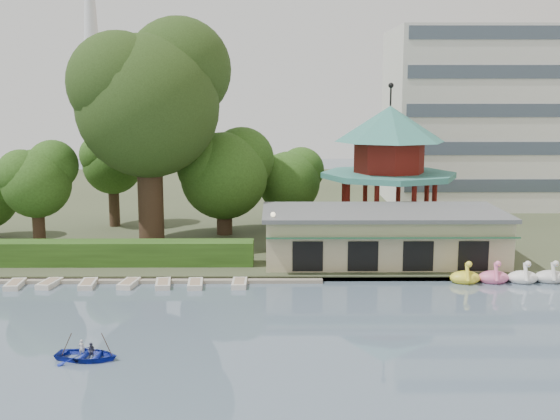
{
  "coord_description": "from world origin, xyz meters",
  "views": [
    {
      "loc": [
        1.65,
        -31.34,
        13.32
      ],
      "look_at": [
        2.0,
        18.0,
        5.0
      ],
      "focal_mm": 45.0,
      "sensor_mm": 36.0,
      "label": 1
    }
  ],
  "objects_px": {
    "big_tree": "(150,94)",
    "boathouse": "(382,235)",
    "pavilion": "(389,157)",
    "dock": "(84,280)",
    "rowboat_with_passengers": "(87,351)"
  },
  "relations": [
    {
      "from": "rowboat_with_passengers",
      "to": "dock",
      "type": "bearing_deg",
      "value": 105.58
    },
    {
      "from": "boathouse",
      "to": "rowboat_with_passengers",
      "type": "relative_size",
      "value": 3.83
    },
    {
      "from": "dock",
      "to": "rowboat_with_passengers",
      "type": "xyz_separation_m",
      "value": [
        4.14,
        -14.86,
        0.34
      ]
    },
    {
      "from": "dock",
      "to": "pavilion",
      "type": "bearing_deg",
      "value": 31.66
    },
    {
      "from": "big_tree",
      "to": "boathouse",
      "type": "bearing_deg",
      "value": -18.28
    },
    {
      "from": "pavilion",
      "to": "big_tree",
      "type": "relative_size",
      "value": 0.7
    },
    {
      "from": "big_tree",
      "to": "rowboat_with_passengers",
      "type": "bearing_deg",
      "value": -87.83
    },
    {
      "from": "dock",
      "to": "rowboat_with_passengers",
      "type": "relative_size",
      "value": 7.0
    },
    {
      "from": "boathouse",
      "to": "big_tree",
      "type": "relative_size",
      "value": 0.96
    },
    {
      "from": "boathouse",
      "to": "pavilion",
      "type": "xyz_separation_m",
      "value": [
        2.0,
        10.03,
        5.11
      ]
    },
    {
      "from": "pavilion",
      "to": "rowboat_with_passengers",
      "type": "xyz_separation_m",
      "value": [
        -19.86,
        -29.66,
        -7.02
      ]
    },
    {
      "from": "pavilion",
      "to": "rowboat_with_passengers",
      "type": "distance_m",
      "value": 36.38
    },
    {
      "from": "dock",
      "to": "big_tree",
      "type": "relative_size",
      "value": 1.76
    },
    {
      "from": "boathouse",
      "to": "big_tree",
      "type": "height_order",
      "value": "big_tree"
    },
    {
      "from": "big_tree",
      "to": "pavilion",
      "type": "bearing_deg",
      "value": 10.35
    }
  ]
}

